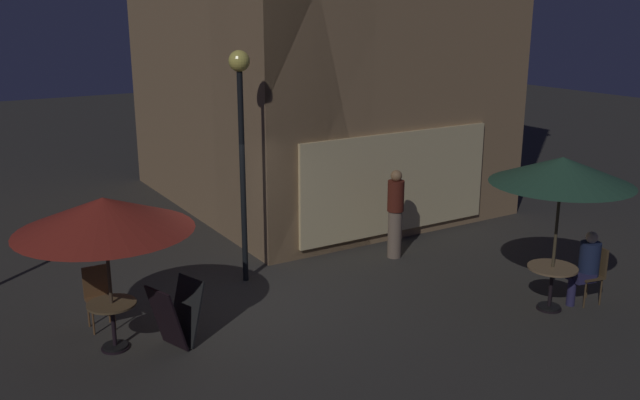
# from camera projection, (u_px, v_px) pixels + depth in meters

# --- Properties ---
(ground_plane) EXTENTS (60.00, 60.00, 0.00)m
(ground_plane) POSITION_uv_depth(u_px,v_px,m) (250.00, 305.00, 11.48)
(ground_plane) COLOR #373530
(cafe_building) EXTENTS (6.68, 8.06, 9.57)m
(cafe_building) POSITION_uv_depth(u_px,v_px,m) (296.00, 6.00, 15.24)
(cafe_building) COLOR #9A7852
(cafe_building) RESTS_ON ground
(street_lamp_near_corner) EXTENTS (0.36, 0.36, 4.08)m
(street_lamp_near_corner) POSITION_uv_depth(u_px,v_px,m) (241.00, 115.00, 11.73)
(street_lamp_near_corner) COLOR black
(street_lamp_near_corner) RESTS_ON ground
(menu_sandwich_board) EXTENTS (0.80, 0.73, 0.96)m
(menu_sandwich_board) POSITION_uv_depth(u_px,v_px,m) (176.00, 314.00, 9.98)
(menu_sandwich_board) COLOR black
(menu_sandwich_board) RESTS_ON ground
(cafe_table_0) EXTENTS (0.70, 0.70, 0.72)m
(cafe_table_0) POSITION_uv_depth(u_px,v_px,m) (113.00, 316.00, 9.88)
(cafe_table_0) COLOR black
(cafe_table_0) RESTS_ON ground
(cafe_table_1) EXTENTS (0.79, 0.79, 0.73)m
(cafe_table_1) POSITION_uv_depth(u_px,v_px,m) (552.00, 277.00, 11.18)
(cafe_table_1) COLOR black
(cafe_table_1) RESTS_ON ground
(patio_umbrella_0) EXTENTS (2.45, 2.45, 2.27)m
(patio_umbrella_0) POSITION_uv_depth(u_px,v_px,m) (104.00, 215.00, 9.47)
(patio_umbrella_0) COLOR black
(patio_umbrella_0) RESTS_ON ground
(patio_umbrella_1) EXTENTS (2.21, 2.21, 2.54)m
(patio_umbrella_1) POSITION_uv_depth(u_px,v_px,m) (562.00, 171.00, 10.71)
(patio_umbrella_1) COLOR black
(patio_umbrella_1) RESTS_ON ground
(cafe_chair_0) EXTENTS (0.40, 0.40, 0.96)m
(cafe_chair_0) POSITION_uv_depth(u_px,v_px,m) (98.00, 292.00, 10.57)
(cafe_chair_0) COLOR brown
(cafe_chair_0) RESTS_ON ground
(cafe_chair_1) EXTENTS (0.47, 0.47, 0.97)m
(cafe_chair_1) POSITION_uv_depth(u_px,v_px,m) (593.00, 269.00, 11.45)
(cafe_chair_1) COLOR #4D3A24
(cafe_chair_1) RESTS_ON ground
(patron_seated_0) EXTENTS (0.53, 0.40, 1.25)m
(patron_seated_0) POSITION_uv_depth(u_px,v_px,m) (586.00, 264.00, 11.37)
(patron_seated_0) COLOR #2B2851
(patron_seated_0) RESTS_ON ground
(patron_standing_1) EXTENTS (0.32, 0.32, 1.76)m
(patron_standing_1) POSITION_uv_depth(u_px,v_px,m) (395.00, 213.00, 13.45)
(patron_standing_1) COLOR #806B59
(patron_standing_1) RESTS_ON ground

